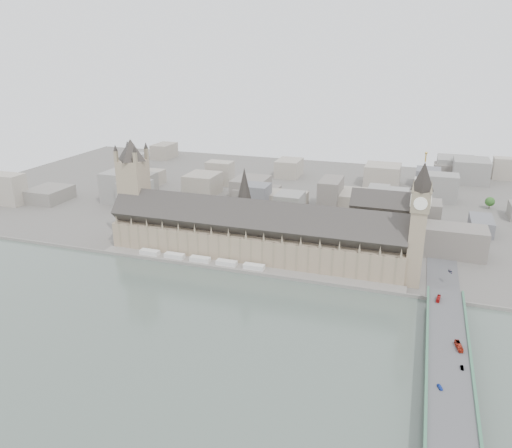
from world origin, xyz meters
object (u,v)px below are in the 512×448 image
(palace_of_westminster, at_px, (253,234))
(westminster_abbey, at_px, (388,219))
(westminster_bridge, at_px, (447,349))
(elizabeth_tower, at_px, (419,216))
(car_silver, at_px, (462,368))
(victoria_tower, at_px, (134,186))
(car_blue, at_px, (440,387))
(red_bus_north, at_px, (438,299))
(red_bus_south, at_px, (459,346))
(car_approach, at_px, (450,272))

(palace_of_westminster, xyz_separation_m, westminster_abbey, (110.92, 75.30, 2.38))
(westminster_bridge, bearing_deg, palace_of_westminster, 146.51)
(elizabeth_tower, bearing_deg, car_silver, -75.88)
(victoria_tower, relative_size, westminster_abbey, 1.47)
(westminster_bridge, xyz_separation_m, car_blue, (-5.18, -48.39, 5.92))
(red_bus_north, distance_m, car_silver, 81.26)
(palace_of_westminster, height_order, red_bus_south, palace_of_westminster)
(red_bus_south, bearing_deg, car_blue, -116.41)
(victoria_tower, xyz_separation_m, red_bus_south, (289.78, -119.20, -43.41))
(elizabeth_tower, height_order, car_approach, elizabeth_tower)
(victoria_tower, bearing_deg, car_blue, -30.14)
(car_silver, bearing_deg, car_approach, 86.02)
(palace_of_westminster, height_order, car_blue, palace_of_westminster)
(palace_of_westminster, bearing_deg, car_silver, -38.39)
(red_bus_south, height_order, car_blue, red_bus_south)
(car_blue, distance_m, car_approach, 155.06)
(elizabeth_tower, relative_size, westminster_abbey, 1.58)
(red_bus_north, bearing_deg, car_approach, 86.14)
(elizabeth_tower, xyz_separation_m, westminster_abbey, (-27.08, 87.00, -33.01))
(car_silver, bearing_deg, palace_of_westminster, 136.67)
(palace_of_westminster, height_order, elizabeth_tower, elizabeth_tower)
(elizabeth_tower, distance_m, car_approach, 56.06)
(victoria_tower, height_order, car_blue, victoria_tower)
(elizabeth_tower, xyz_separation_m, car_blue, (18.82, -143.89, -47.04))
(elizabeth_tower, height_order, victoria_tower, elizabeth_tower)
(palace_of_westminster, xyz_separation_m, red_bus_north, (156.87, -53.26, -11.12))
(victoria_tower, height_order, car_silver, victoria_tower)
(westminster_bridge, height_order, red_bus_south, red_bus_south)
(red_bus_south, height_order, car_approach, red_bus_south)
(palace_of_westminster, relative_size, elizabeth_tower, 2.47)
(westminster_abbey, xyz_separation_m, red_bus_north, (45.94, -128.55, -13.49))
(victoria_tower, height_order, car_approach, victoria_tower)
(red_bus_south, xyz_separation_m, car_blue, (-10.96, -42.69, -0.75))
(westminster_abbey, height_order, car_approach, westminster_abbey)
(car_approach, bearing_deg, victoria_tower, 154.63)
(westminster_bridge, bearing_deg, red_bus_north, 95.44)
(car_blue, bearing_deg, car_silver, 39.66)
(westminster_bridge, xyz_separation_m, red_bus_south, (5.78, -5.70, 6.67))
(westminster_abbey, bearing_deg, westminster_bridge, -74.36)
(car_blue, bearing_deg, westminster_abbey, 79.30)
(red_bus_south, relative_size, car_approach, 2.06)
(car_silver, bearing_deg, elizabeth_tower, 99.18)
(westminster_bridge, distance_m, westminster_abbey, 190.56)
(westminster_abbey, bearing_deg, car_blue, -78.76)
(elizabeth_tower, relative_size, westminster_bridge, 0.33)
(victoria_tower, bearing_deg, car_approach, -1.42)
(westminster_abbey, xyz_separation_m, car_blue, (45.89, -230.89, -14.04))
(car_blue, xyz_separation_m, car_approach, (9.64, 154.76, -0.02))
(car_approach, bearing_deg, palace_of_westminster, 155.76)
(car_blue, bearing_deg, westminster_bridge, 61.95)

